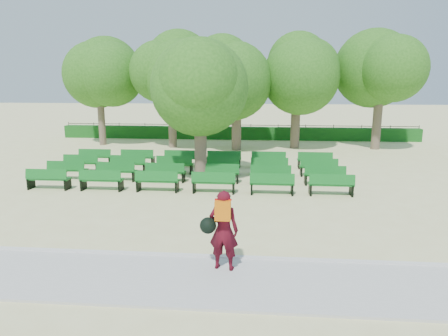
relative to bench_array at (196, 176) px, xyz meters
name	(u,v)px	position (x,y,z in m)	size (l,w,h in m)	color
ground	(217,190)	(1.17, -1.92, -0.09)	(120.00, 120.00, 0.00)	beige
paving	(182,280)	(1.17, -9.32, -0.06)	(30.00, 2.20, 0.06)	#B7B7B2
curb	(191,256)	(1.17, -8.17, -0.04)	(30.00, 0.12, 0.10)	silver
hedge	(237,133)	(1.17, 12.08, 0.36)	(26.00, 0.70, 0.90)	#155518
fence	(237,138)	(1.17, 12.48, -0.09)	(26.00, 0.10, 1.02)	black
tree_line	(234,148)	(1.17, 8.08, -0.09)	(21.80, 6.80, 7.04)	#316C1D
bench_array	(196,176)	(0.00, 0.00, 0.00)	(1.70, 0.63, 1.05)	#11661E
tree_among	(200,90)	(0.36, -0.81, 3.77)	(4.01, 4.01, 5.69)	brown
person	(222,229)	(1.99, -8.77, 0.92)	(0.88, 0.56, 1.82)	#470A15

